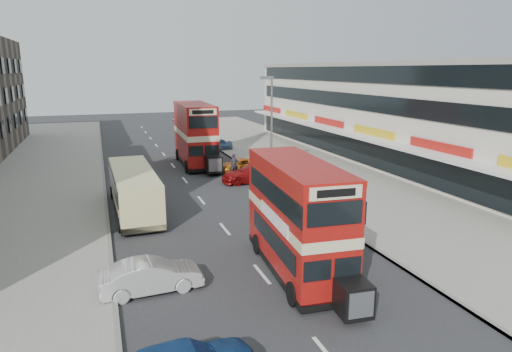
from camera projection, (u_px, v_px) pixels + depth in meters
name	position (u px, v px, depth m)	size (l,w,h in m)	color
ground	(279.00, 296.00, 17.66)	(160.00, 160.00, 0.00)	#28282B
road_surface	(185.00, 180.00, 36.04)	(12.00, 90.00, 0.01)	#28282B
pavement_right	(320.00, 169.00, 39.87)	(12.00, 90.00, 0.15)	gray
pavement_left	(17.00, 192.00, 32.17)	(12.00, 90.00, 0.15)	gray
kerb_left	(104.00, 186.00, 34.06)	(0.20, 90.00, 0.16)	gray
kerb_right	(257.00, 174.00, 37.98)	(0.20, 90.00, 0.16)	gray
commercial_row	(387.00, 112.00, 43.19)	(9.90, 46.20, 9.30)	beige
street_lamp	(271.00, 120.00, 35.19)	(1.00, 0.20, 8.12)	slate
bus_main	(298.00, 218.00, 19.19)	(2.93, 8.72, 4.72)	black
bus_second	(195.00, 134.00, 41.31)	(3.03, 9.93, 5.42)	black
coach	(134.00, 189.00, 27.78)	(2.61, 9.39, 2.48)	black
car_left_front	(151.00, 276.00, 17.85)	(1.40, 4.02, 1.32)	beige
car_right_a	(254.00, 173.00, 35.29)	(2.08, 5.11, 1.48)	maroon
car_right_b	(240.00, 165.00, 38.96)	(1.85, 4.02, 1.12)	orange
car_right_c	(214.00, 145.00, 48.97)	(1.59, 3.96, 1.35)	#527AA4
pedestrian_near	(315.00, 177.00, 32.48)	(0.68, 0.46, 1.85)	gray
cyclist	(234.00, 170.00, 36.47)	(0.81, 1.94, 2.02)	gray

